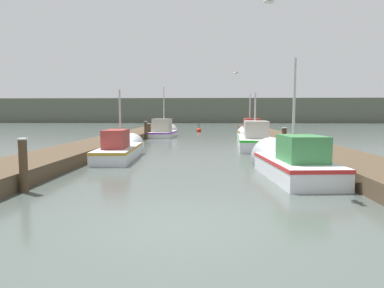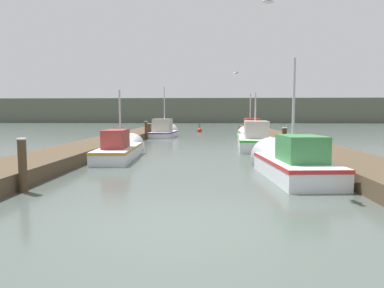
% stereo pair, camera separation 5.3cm
% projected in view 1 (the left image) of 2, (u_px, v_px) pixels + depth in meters
% --- Properties ---
extents(ground_plane, '(200.00, 200.00, 0.00)m').
position_uv_depth(ground_plane, '(179.00, 227.00, 5.88)').
color(ground_plane, '#47514C').
extents(dock_left, '(2.33, 40.00, 0.46)m').
position_uv_depth(dock_left, '(117.00, 140.00, 22.02)').
color(dock_left, '#4C3D2B').
rests_on(dock_left, ground_plane).
extents(dock_right, '(2.33, 40.00, 0.46)m').
position_uv_depth(dock_right, '(285.00, 140.00, 21.54)').
color(dock_right, '#4C3D2B').
rests_on(dock_right, ground_plane).
extents(distant_shore_ridge, '(120.00, 16.00, 4.87)m').
position_uv_depth(distant_shore_ridge, '(205.00, 111.00, 74.66)').
color(distant_shore_ridge, '#565B4C').
rests_on(distant_shore_ridge, ground_plane).
extents(fishing_boat_0, '(1.96, 4.82, 4.05)m').
position_uv_depth(fishing_boat_0, '(290.00, 162.00, 10.70)').
color(fishing_boat_0, silver).
rests_on(fishing_boat_0, ground_plane).
extents(fishing_boat_1, '(1.64, 5.66, 3.32)m').
position_uv_depth(fishing_boat_1, '(122.00, 148.00, 15.14)').
color(fishing_boat_1, silver).
rests_on(fishing_boat_1, ground_plane).
extents(fishing_boat_2, '(2.16, 6.11, 3.59)m').
position_uv_depth(fishing_boat_2, '(254.00, 139.00, 19.22)').
color(fishing_boat_2, silver).
rests_on(fishing_boat_2, ground_plane).
extents(fishing_boat_3, '(1.42, 4.93, 3.54)m').
position_uv_depth(fishing_boat_3, '(249.00, 134.00, 23.62)').
color(fishing_boat_3, silver).
rests_on(fishing_boat_3, ground_plane).
extents(fishing_boat_4, '(2.01, 4.68, 4.67)m').
position_uv_depth(fishing_boat_4, '(164.00, 131.00, 28.29)').
color(fishing_boat_4, silver).
rests_on(fishing_boat_4, ground_plane).
extents(mooring_piling_0, '(0.24, 0.24, 1.34)m').
position_uv_depth(mooring_piling_0, '(146.00, 130.00, 25.48)').
color(mooring_piling_0, '#473523').
rests_on(mooring_piling_0, ground_plane).
extents(mooring_piling_1, '(0.23, 0.23, 1.34)m').
position_uv_depth(mooring_piling_1, '(23.00, 165.00, 8.39)').
color(mooring_piling_1, '#473523').
rests_on(mooring_piling_1, ground_plane).
extents(mooring_piling_2, '(0.37, 0.37, 1.14)m').
position_uv_depth(mooring_piling_2, '(149.00, 130.00, 27.21)').
color(mooring_piling_2, '#473523').
rests_on(mooring_piling_2, ground_plane).
extents(mooring_piling_3, '(0.27, 0.27, 1.22)m').
position_uv_depth(mooring_piling_3, '(284.00, 139.00, 17.44)').
color(mooring_piling_3, '#473523').
rests_on(mooring_piling_3, ground_plane).
extents(channel_buoy, '(0.51, 0.51, 1.01)m').
position_uv_depth(channel_buoy, '(199.00, 130.00, 35.54)').
color(channel_buoy, red).
rests_on(channel_buoy, ground_plane).
extents(seagull_lead, '(0.29, 0.55, 0.12)m').
position_uv_depth(seagull_lead, '(269.00, 1.00, 8.30)').
color(seagull_lead, white).
extents(seagull_1, '(0.41, 0.52, 0.12)m').
position_uv_depth(seagull_1, '(235.00, 73.00, 20.22)').
color(seagull_1, white).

